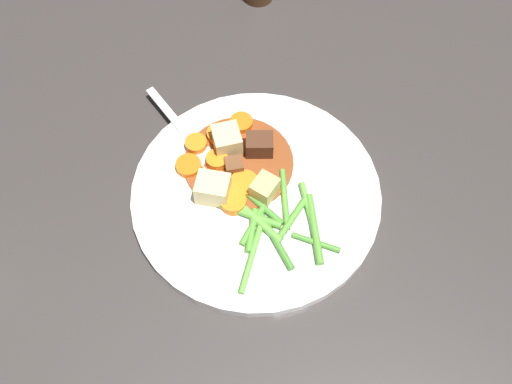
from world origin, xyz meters
The scene contains 28 objects.
ground_plane centered at (0.00, 0.00, 0.00)m, with size 3.00×3.00×0.00m, color #383330.
dinner_plate centered at (0.00, 0.00, 0.01)m, with size 0.28×0.28×0.01m, color white.
stew_sauce centered at (0.04, 0.01, 0.01)m, with size 0.13×0.13×0.00m, color brown.
carrot_slice_0 centered at (0.08, 0.05, 0.02)m, with size 0.03×0.03×0.01m, color orange.
carrot_slice_1 centered at (0.09, 0.02, 0.02)m, with size 0.03×0.03×0.01m, color orange.
carrot_slice_2 centered at (0.06, 0.06, 0.02)m, with size 0.03×0.03×0.01m, color orange.
carrot_slice_3 centered at (-0.01, 0.03, 0.02)m, with size 0.03×0.03×0.01m, color orange.
carrot_slice_4 centered at (0.09, -0.01, 0.02)m, with size 0.03×0.03×0.01m, color orange.
carrot_slice_5 centered at (0.01, 0.01, 0.02)m, with size 0.03×0.03×0.01m, color orange.
carrot_slice_6 centered at (0.05, 0.03, 0.02)m, with size 0.03×0.03×0.01m, color orange.
potato_chunk_0 centered at (0.07, 0.01, 0.03)m, with size 0.03×0.03×0.03m, color #EAD68C.
potato_chunk_1 centered at (0.01, 0.05, 0.03)m, with size 0.04×0.03×0.03m, color #EAD68C.
potato_chunk_2 centered at (-0.01, -0.01, 0.03)m, with size 0.03×0.02×0.03m, color #DBBC6B.
meat_chunk_0 centered at (0.04, 0.01, 0.02)m, with size 0.02×0.02×0.02m, color brown.
meat_chunk_1 centered at (0.05, -0.02, 0.03)m, with size 0.03×0.02×0.03m, color #4C2B19.
green_bean_0 centered at (-0.04, -0.05, 0.02)m, with size 0.01×0.01×0.07m, color #66AD42.
green_bean_1 centered at (-0.05, -0.03, 0.02)m, with size 0.01×0.01×0.05m, color #599E38.
green_bean_2 centered at (-0.07, 0.00, 0.02)m, with size 0.01×0.01×0.07m, color #4C8E33.
green_bean_3 centered at (-0.07, -0.04, 0.02)m, with size 0.01×0.01×0.08m, color #599E38.
green_bean_4 centered at (-0.08, -0.04, 0.02)m, with size 0.01×0.01×0.05m, color #4C8E33.
green_bean_5 centered at (-0.03, 0.01, 0.02)m, with size 0.01×0.01×0.08m, color #599E38.
green_bean_6 centered at (-0.05, 0.02, 0.02)m, with size 0.01×0.01×0.05m, color #599E38.
green_bean_7 centered at (-0.03, 0.01, 0.02)m, with size 0.01×0.01×0.07m, color #66AD42.
green_bean_8 centered at (-0.03, 0.02, 0.02)m, with size 0.01×0.01×0.07m, color #599E38.
green_bean_9 centered at (-0.02, 0.00, 0.02)m, with size 0.01×0.01×0.06m, color #4C8E33.
green_bean_10 centered at (-0.08, 0.03, 0.02)m, with size 0.01×0.01×0.08m, color #66AD42.
green_bean_11 centered at (-0.02, -0.03, 0.02)m, with size 0.01×0.01×0.08m, color #599E38.
fork centered at (0.09, 0.05, 0.01)m, with size 0.17×0.07×0.00m.
Camera 1 is at (-0.31, 0.11, 0.61)m, focal length 42.17 mm.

